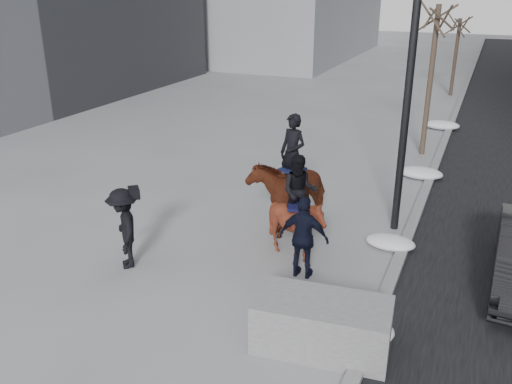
% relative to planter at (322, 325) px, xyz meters
% --- Properties ---
extents(ground, '(120.00, 120.00, 0.00)m').
position_rel_planter_xyz_m(ground, '(-2.30, 1.39, -0.44)').
color(ground, gray).
rests_on(ground, ground).
extents(curb, '(0.25, 90.00, 0.12)m').
position_rel_planter_xyz_m(curb, '(0.70, 11.39, -0.38)').
color(curb, gray).
rests_on(curb, ground).
extents(planter, '(2.30, 1.31, 0.88)m').
position_rel_planter_xyz_m(planter, '(0.00, 0.00, 0.00)').
color(planter, gray).
rests_on(planter, ground).
extents(tree_near, '(1.20, 1.20, 5.58)m').
position_rel_planter_xyz_m(tree_near, '(0.10, 11.84, 2.35)').
color(tree_near, '#3A2922').
rests_on(tree_near, ground).
extents(tree_far, '(1.20, 1.20, 4.36)m').
position_rel_planter_xyz_m(tree_far, '(0.10, 23.24, 1.74)').
color(tree_far, '#362720').
rests_on(tree_far, ground).
extents(mounted_left, '(1.67, 2.38, 2.81)m').
position_rel_planter_xyz_m(mounted_left, '(-2.15, 4.33, 0.60)').
color(mounted_left, '#4D1B0F').
rests_on(mounted_left, ground).
extents(mounted_right, '(1.61, 1.71, 2.34)m').
position_rel_planter_xyz_m(mounted_right, '(-1.43, 2.78, 0.50)').
color(mounted_right, '#511A10').
rests_on(mounted_right, ground).
extents(feeder, '(1.04, 0.87, 1.75)m').
position_rel_planter_xyz_m(feeder, '(-1.04, 2.11, 0.44)').
color(feeder, black).
rests_on(feeder, ground).
extents(camera_crew, '(1.24, 1.28, 1.75)m').
position_rel_planter_xyz_m(camera_crew, '(-4.64, 1.02, 0.45)').
color(camera_crew, black).
rests_on(camera_crew, ground).
extents(lamppost, '(0.25, 1.38, 9.09)m').
position_rel_planter_xyz_m(lamppost, '(0.30, 5.31, 4.55)').
color(lamppost, black).
rests_on(lamppost, ground).
extents(snow_piles, '(1.43, 16.01, 0.36)m').
position_rel_planter_xyz_m(snow_piles, '(0.40, 7.52, -0.27)').
color(snow_piles, white).
rests_on(snow_piles, ground).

